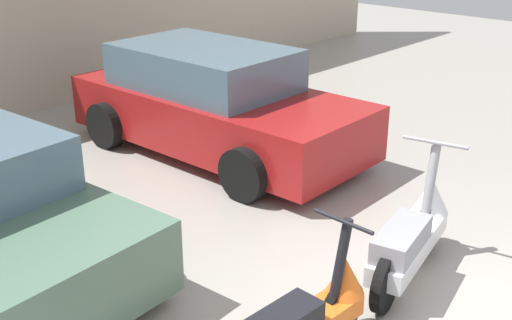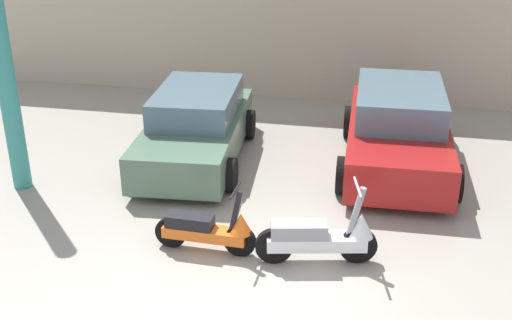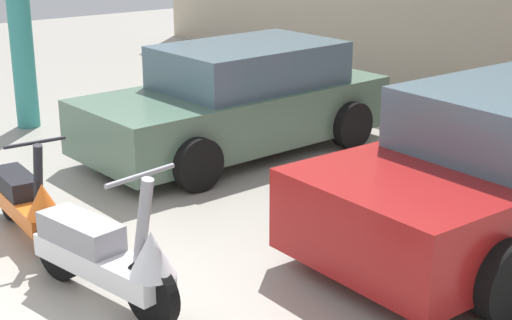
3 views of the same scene
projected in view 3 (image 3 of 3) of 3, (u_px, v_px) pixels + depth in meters
The scene contains 3 objects.
scooter_front_left at pixel (27, 201), 6.88m from camera, with size 1.43×0.51×1.00m.
scooter_front_right at pixel (107, 255), 5.71m from camera, with size 1.60×0.67×1.13m.
car_rear_left at pixel (239, 101), 9.29m from camera, with size 2.02×3.84×1.27m.
Camera 3 is at (5.58, -1.46, 2.83)m, focal length 55.00 mm.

